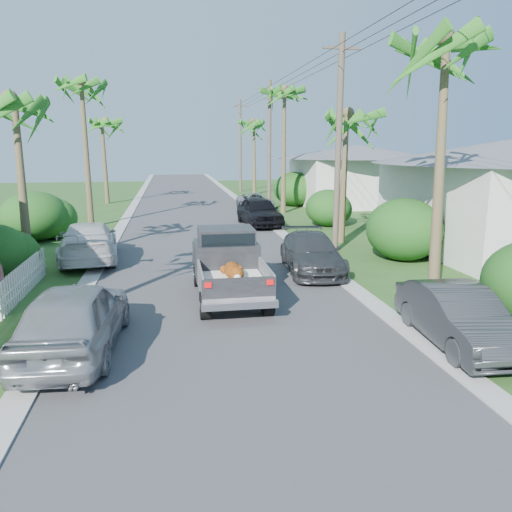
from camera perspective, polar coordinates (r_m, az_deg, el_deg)
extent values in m
plane|color=#2D4F1D|center=(8.93, 0.91, -18.04)|extent=(120.00, 120.00, 0.00)
cube|color=#38383A|center=(32.90, -7.12, 4.46)|extent=(8.00, 100.00, 0.02)
cube|color=#A5A39E|center=(33.00, -14.62, 4.21)|extent=(0.60, 100.00, 0.06)
cube|color=#A5A39E|center=(33.36, 0.30, 4.70)|extent=(0.60, 100.00, 0.06)
cylinder|color=black|center=(13.41, -5.84, -5.64)|extent=(0.28, 0.76, 0.76)
cylinder|color=black|center=(13.62, 1.34, -5.30)|extent=(0.28, 0.76, 0.76)
cylinder|color=black|center=(16.53, -6.62, -2.18)|extent=(0.28, 0.76, 0.76)
cylinder|color=black|center=(16.70, -0.78, -1.94)|extent=(0.28, 0.76, 0.76)
cube|color=gray|center=(14.03, -2.57, -3.74)|extent=(1.90, 2.40, 0.24)
cube|color=gray|center=(13.86, -6.37, -2.39)|extent=(0.06, 2.40, 0.55)
cube|color=gray|center=(14.07, 1.13, -2.08)|extent=(0.06, 2.40, 0.55)
cube|color=black|center=(12.82, -1.94, -3.63)|extent=(1.92, 0.08, 0.52)
cube|color=silver|center=(12.79, -1.82, -5.68)|extent=(1.98, 0.18, 0.18)
cube|color=red|center=(12.66, -5.50, -3.33)|extent=(0.18, 0.05, 0.14)
cube|color=red|center=(12.87, 1.63, -3.01)|extent=(0.18, 0.05, 0.14)
cube|color=black|center=(15.71, -3.43, -0.37)|extent=(1.94, 1.65, 1.10)
cube|color=black|center=(15.56, -3.46, 2.25)|extent=(1.70, 1.35, 0.55)
cube|color=black|center=(14.91, -3.18, 1.69)|extent=(1.60, 0.05, 0.45)
cube|color=black|center=(16.95, -3.89, 0.06)|extent=(1.94, 1.20, 0.80)
cube|color=white|center=(13.98, -2.58, -2.95)|extent=(1.70, 2.10, 0.16)
ellipsoid|color=#DD5E12|center=(14.00, -2.64, -1.66)|extent=(0.48, 1.25, 0.43)
sphere|color=#DD5E12|center=(13.26, -2.25, -2.10)|extent=(0.40, 0.40, 0.40)
ellipsoid|color=white|center=(14.02, -2.64, -2.06)|extent=(0.32, 0.86, 0.18)
imported|color=#2A2C2E|center=(12.47, 22.09, -6.48)|extent=(1.69, 4.21, 1.36)
imported|color=#2E3033|center=(18.42, 6.38, 0.32)|extent=(2.32, 4.87, 1.37)
imported|color=black|center=(28.99, 0.39, 5.10)|extent=(2.35, 4.97, 1.64)
imported|color=#9C9FA3|center=(36.08, -0.09, 6.20)|extent=(2.42, 4.48, 1.19)
imported|color=#9C9EA3|center=(11.83, -20.03, -6.65)|extent=(2.18, 4.86, 1.62)
imported|color=silver|center=(21.06, -18.59, 1.54)|extent=(2.78, 5.58, 1.56)
cone|color=brown|center=(20.34, -25.19, 7.25)|extent=(0.36, 0.61, 6.21)
cone|color=brown|center=(29.92, -18.81, 10.79)|extent=(0.36, 0.36, 8.00)
cone|color=brown|center=(41.89, -16.90, 10.18)|extent=(0.36, 0.75, 6.51)
cone|color=brown|center=(15.63, 20.22, 8.84)|extent=(0.36, 0.73, 7.51)
cone|color=brown|center=(23.99, 10.00, 8.61)|extent=(0.36, 0.54, 6.01)
cone|color=brown|center=(34.42, 3.19, 11.72)|extent=(0.36, 0.36, 8.20)
cone|color=brown|center=(48.23, -0.22, 11.11)|extent=(0.36, 0.63, 6.81)
ellipsoid|color=#134217|center=(26.60, -23.96, 4.19)|extent=(3.20, 3.52, 2.40)
ellipsoid|color=#134217|center=(20.98, 16.57, 2.94)|extent=(3.00, 3.30, 2.50)
ellipsoid|color=#134217|center=(29.18, 8.25, 5.48)|extent=(2.60, 2.86, 2.10)
ellipsoid|color=#134217|center=(38.86, 4.44, 7.65)|extent=(3.20, 3.52, 2.60)
cube|color=silver|center=(24.45, 26.67, 4.96)|extent=(8.00, 9.00, 3.80)
cone|color=#595B60|center=(24.31, 27.23, 10.56)|extent=(6.48, 6.48, 1.00)
cube|color=silver|center=(40.33, 11.43, 8.33)|extent=(9.00, 8.00, 3.60)
cone|color=#595B60|center=(40.24, 11.58, 11.60)|extent=(6.48, 6.48, 1.00)
cylinder|color=brown|center=(21.73, 9.41, 12.21)|extent=(0.26, 0.26, 9.00)
cube|color=brown|center=(22.07, 9.79, 22.38)|extent=(1.60, 0.10, 0.10)
cylinder|color=brown|center=(36.25, 1.54, 12.40)|extent=(0.26, 0.26, 9.00)
cube|color=brown|center=(36.45, 1.58, 18.54)|extent=(1.60, 0.10, 0.10)
cylinder|color=brown|center=(51.05, -1.80, 12.42)|extent=(0.26, 0.26, 9.00)
cube|color=brown|center=(51.19, -1.84, 16.78)|extent=(1.60, 0.10, 0.10)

